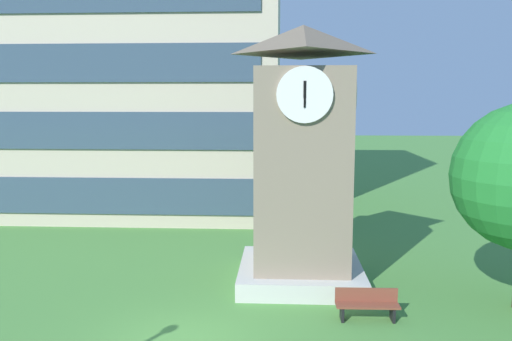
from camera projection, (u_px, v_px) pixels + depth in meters
office_building at (115, 17)px, 30.59m from camera, size 19.73×13.96×22.40m
clock_tower at (302, 172)px, 17.24m from camera, size 4.19×4.19×8.69m
park_bench at (367, 304)px, 14.57m from camera, size 1.81×0.52×0.88m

